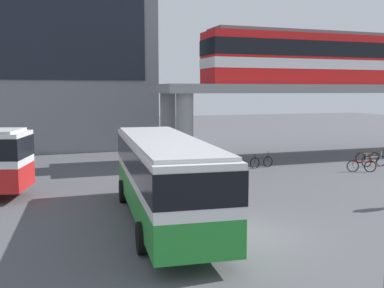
% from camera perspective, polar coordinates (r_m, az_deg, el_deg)
% --- Properties ---
extents(ground_plane, '(120.00, 120.00, 0.00)m').
position_cam_1_polar(ground_plane, '(25.24, -3.12, -4.59)').
color(ground_plane, '#515156').
extents(station_building, '(23.44, 14.54, 21.39)m').
position_cam_1_polar(station_building, '(44.17, -22.14, 13.76)').
color(station_building, slate).
rests_on(station_building, ground_plane).
extents(elevated_platform, '(31.20, 5.54, 5.39)m').
position_cam_1_polar(elevated_platform, '(37.23, 19.80, 5.82)').
color(elevated_platform, gray).
rests_on(elevated_platform, ground_plane).
extents(train, '(20.66, 2.96, 3.84)m').
position_cam_1_polar(train, '(36.18, 17.65, 10.26)').
color(train, red).
rests_on(train, elevated_platform).
extents(bus_main, '(3.50, 11.22, 3.22)m').
position_cam_1_polar(bus_main, '(16.93, -3.59, -3.40)').
color(bus_main, '#268C33').
rests_on(bus_main, ground_plane).
extents(bicycle_red, '(1.67, 0.75, 1.04)m').
position_cam_1_polar(bicycle_red, '(29.63, 20.65, -2.61)').
color(bicycle_red, black).
rests_on(bicycle_red, ground_plane).
extents(bicycle_brown, '(1.78, 0.32, 1.04)m').
position_cam_1_polar(bicycle_brown, '(33.53, 21.29, -1.58)').
color(bicycle_brown, black).
rests_on(bicycle_brown, ground_plane).
extents(bicycle_black, '(1.78, 0.35, 1.04)m').
position_cam_1_polar(bicycle_black, '(29.52, 8.78, -2.28)').
color(bicycle_black, black).
rests_on(bicycle_black, ground_plane).
extents(bicycle_silver, '(1.78, 0.31, 1.04)m').
position_cam_1_polar(bicycle_silver, '(31.97, 22.00, -2.00)').
color(bicycle_silver, black).
rests_on(bicycle_silver, ground_plane).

